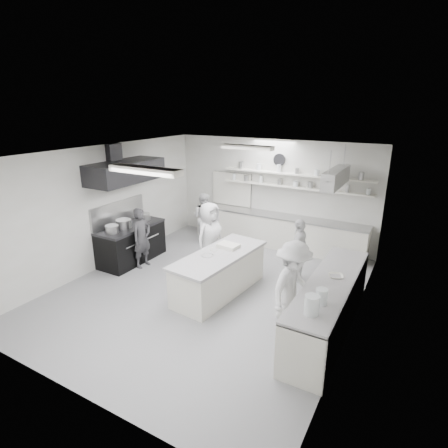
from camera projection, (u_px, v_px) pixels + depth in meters
The scene contains 27 objects.
floor at pixel (209, 290), 8.06m from camera, with size 6.00×7.00×0.02m, color #9E9E9E.
ceiling at pixel (207, 153), 7.11m from camera, with size 6.00×7.00×0.02m, color white.
wall_back at pixel (272, 192), 10.48m from camera, with size 6.00×0.04×3.00m, color silver.
wall_front at pixel (64, 301), 4.69m from camera, with size 6.00×0.04×3.00m, color silver.
wall_left at pixel (105, 207), 8.98m from camera, with size 0.04×7.00×3.00m, color silver.
wall_right at pixel (358, 254), 6.18m from camera, with size 0.04×7.00×3.00m, color silver.
stove at pixel (132, 244), 9.46m from camera, with size 0.80×1.80×0.90m, color black.
exhaust_hood at pixel (125, 172), 8.86m from camera, with size 0.85×2.00×0.50m, color black.
back_counter at pixel (276, 231), 10.41m from camera, with size 5.00×0.60×0.92m, color silver.
shelf_lower at pixel (294, 187), 9.96m from camera, with size 4.20×0.26×0.04m, color silver.
shelf_upper at pixel (295, 174), 9.85m from camera, with size 4.20×0.26×0.04m, color silver.
pass_through_window at pixel (232, 189), 11.08m from camera, with size 1.30×0.04×1.00m, color black.
wall_clock at pixel (280, 160), 10.05m from camera, with size 0.32×0.32×0.05m, color white.
right_counter at pixel (329, 307), 6.50m from camera, with size 0.74×3.30×0.94m, color silver.
pot_rack at pixel (336, 178), 8.38m from camera, with size 0.30×1.60×0.40m, color #A1A1A1.
light_fixture_front at pixel (145, 170), 5.64m from camera, with size 1.30×0.25×0.10m, color silver.
light_fixture_rear at pixel (247, 147), 8.62m from camera, with size 1.30×0.25×0.10m, color silver.
prep_island at pixel (219, 274), 7.84m from camera, with size 0.87×2.32×0.86m, color silver.
stove_pot at pixel (124, 225), 9.10m from camera, with size 0.38×0.38×0.27m, color #A1A1A1.
cook_stove at pixel (142, 238), 9.02m from camera, with size 0.55×0.36×1.51m, color #313133.
cook_back at pixel (204, 217), 10.74m from camera, with size 0.71×0.56×1.47m, color silver.
cook_island_left at pixel (210, 237), 8.79m from camera, with size 0.84×0.55×1.72m, color silver.
cook_island_right at pixel (299, 250), 8.35m from camera, with size 0.87×0.36×1.48m, color silver.
cook_right at pixel (293, 288), 6.35m from camera, with size 1.11×0.64×1.73m, color silver.
bowl_island_a at pixel (207, 256), 7.60m from camera, with size 0.24×0.24×0.06m, color #A1A1A1.
bowl_island_b at pixel (214, 250), 7.91m from camera, with size 0.19×0.19×0.06m, color silver.
bowl_right at pixel (336, 277), 6.53m from camera, with size 0.26×0.26×0.06m, color silver.
Camera 1 is at (3.83, -6.09, 3.92)m, focal length 29.21 mm.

